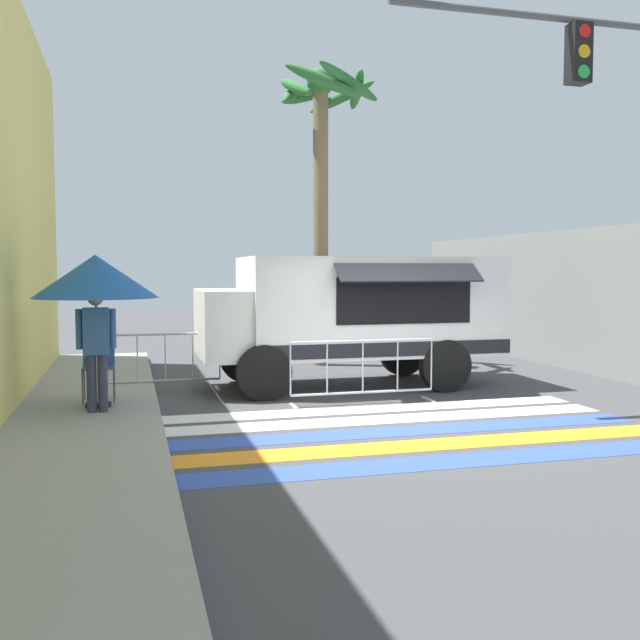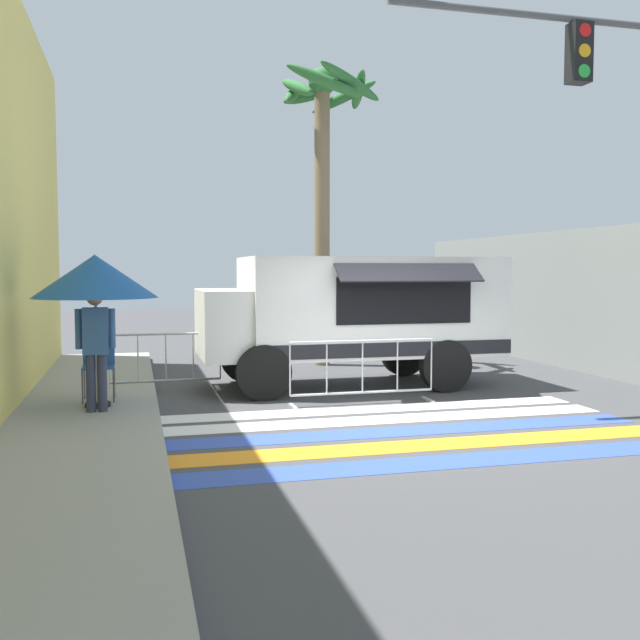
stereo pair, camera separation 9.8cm
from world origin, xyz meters
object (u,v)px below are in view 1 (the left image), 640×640
(barricade_side, at_px, (165,363))
(vendor_person, at_px, (96,342))
(folding_chair, at_px, (99,360))
(patio_umbrella, at_px, (96,277))
(traffic_signal_pole, at_px, (614,128))
(barricade_front, at_px, (363,372))
(palm_tree, at_px, (323,152))
(food_truck, at_px, (347,310))

(barricade_side, bearing_deg, vendor_person, -112.95)
(folding_chair, xyz_separation_m, vendor_person, (0.01, -0.97, 0.36))
(patio_umbrella, bearing_deg, traffic_signal_pole, -5.57)
(barricade_front, bearing_deg, patio_umbrella, -179.33)
(patio_umbrella, bearing_deg, barricade_front, 0.67)
(traffic_signal_pole, distance_m, palm_tree, 6.34)
(patio_umbrella, bearing_deg, food_truck, 22.41)
(vendor_person, relative_size, barricade_side, 0.88)
(traffic_signal_pole, bearing_deg, palm_tree, 120.76)
(patio_umbrella, relative_size, barricade_side, 1.13)
(food_truck, height_order, traffic_signal_pole, traffic_signal_pole)
(traffic_signal_pole, relative_size, palm_tree, 0.97)
(food_truck, relative_size, patio_umbrella, 2.46)
(patio_umbrella, xyz_separation_m, palm_tree, (4.60, 4.67, 2.67))
(patio_umbrella, distance_m, palm_tree, 7.08)
(barricade_side, bearing_deg, traffic_signal_pole, -22.67)
(food_truck, bearing_deg, palm_tree, 83.17)
(traffic_signal_pole, xyz_separation_m, folding_chair, (-7.84, 1.36, -3.56))
(food_truck, distance_m, vendor_person, 4.75)
(folding_chair, relative_size, palm_tree, 0.15)
(barricade_side, relative_size, palm_tree, 0.29)
(patio_umbrella, xyz_separation_m, barricade_front, (3.98, 0.05, -1.50))
(traffic_signal_pole, distance_m, barricade_front, 5.48)
(food_truck, bearing_deg, barricade_side, 174.26)
(patio_umbrella, xyz_separation_m, barricade_side, (1.04, 2.07, -1.51))
(vendor_person, bearing_deg, barricade_side, 74.55)
(barricade_side, xyz_separation_m, palm_tree, (3.55, 2.60, 4.18))
(barricade_front, bearing_deg, barricade_side, 145.40)
(folding_chair, distance_m, barricade_front, 4.03)
(traffic_signal_pole, height_order, folding_chair, traffic_signal_pole)
(barricade_front, height_order, barricade_side, same)
(traffic_signal_pole, relative_size, folding_chair, 6.37)
(barricade_side, bearing_deg, food_truck, -5.74)
(vendor_person, bearing_deg, patio_umbrella, 98.56)
(folding_chair, bearing_deg, barricade_side, 77.31)
(vendor_person, height_order, barricade_front, vendor_person)
(patio_umbrella, distance_m, folding_chair, 1.38)
(traffic_signal_pole, relative_size, barricade_front, 2.66)
(food_truck, relative_size, palm_tree, 0.82)
(vendor_person, distance_m, barricade_side, 2.73)
(vendor_person, bearing_deg, food_truck, 34.14)
(vendor_person, relative_size, barricade_front, 0.72)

